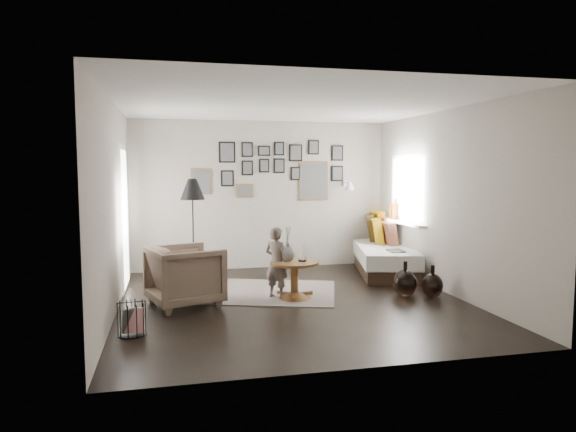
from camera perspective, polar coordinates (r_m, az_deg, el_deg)
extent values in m
plane|color=black|center=(6.97, 0.52, -9.43)|extent=(4.80, 4.80, 0.00)
plane|color=#A1998D|center=(9.10, -2.98, 2.33)|extent=(4.50, 0.00, 4.50)
plane|color=#A1998D|center=(4.47, 7.71, -0.83)|extent=(4.50, 0.00, 4.50)
plane|color=#A1998D|center=(6.61, -18.81, 0.92)|extent=(0.00, 4.80, 4.80)
plane|color=#A1998D|center=(7.60, 17.27, 1.50)|extent=(0.00, 4.80, 4.80)
plane|color=white|center=(6.79, 0.54, 12.31)|extent=(4.80, 4.80, 0.00)
plane|color=white|center=(7.82, -17.75, -0.25)|extent=(0.00, 2.14, 2.14)
plane|color=white|center=(7.82, -17.75, -0.25)|extent=(0.00, 1.88, 1.88)
plane|color=white|center=(7.82, -17.75, -0.25)|extent=(0.00, 1.93, 1.93)
plane|color=white|center=(8.64, 13.22, 3.03)|extent=(0.00, 1.30, 1.30)
plane|color=white|center=(8.64, 13.22, 3.03)|extent=(0.00, 1.14, 1.14)
cube|color=white|center=(8.66, 12.78, -0.74)|extent=(0.15, 1.32, 0.04)
cylinder|color=#8C4C14|center=(8.96, 11.83, 0.51)|extent=(0.10, 0.10, 0.28)
cylinder|color=#8C4C14|center=(9.11, 11.38, 0.41)|extent=(0.08, 0.08, 0.22)
cube|color=brown|center=(8.96, -9.62, 3.82)|extent=(0.35, 0.03, 0.45)
cube|color=black|center=(8.94, -9.61, 3.81)|extent=(0.30, 0.01, 0.40)
cube|color=black|center=(9.00, -6.78, 7.04)|extent=(0.28, 0.03, 0.36)
cube|color=black|center=(8.98, -6.77, 7.05)|extent=(0.23, 0.01, 0.31)
cube|color=black|center=(8.99, -6.75, 4.18)|extent=(0.22, 0.03, 0.28)
cube|color=black|center=(8.98, -6.74, 4.18)|extent=(0.17, 0.01, 0.23)
cube|color=black|center=(9.04, -4.56, 7.37)|extent=(0.20, 0.03, 0.26)
cube|color=black|center=(9.02, -4.55, 7.38)|extent=(0.15, 0.01, 0.21)
cube|color=black|center=(9.04, -4.55, 5.34)|extent=(0.20, 0.03, 0.26)
cube|color=black|center=(9.02, -4.53, 5.34)|extent=(0.15, 0.01, 0.21)
cube|color=black|center=(9.09, -2.68, 7.25)|extent=(0.22, 0.03, 0.18)
cube|color=black|center=(9.07, -2.66, 7.25)|extent=(0.17, 0.01, 0.13)
cube|color=black|center=(9.08, -2.67, 5.61)|extent=(0.18, 0.03, 0.24)
cube|color=black|center=(9.07, -2.65, 5.61)|extent=(0.13, 0.01, 0.19)
cube|color=black|center=(9.14, -1.00, 7.49)|extent=(0.18, 0.03, 0.24)
cube|color=black|center=(9.13, -0.98, 7.50)|extent=(0.13, 0.01, 0.19)
cube|color=black|center=(9.14, -1.00, 5.61)|extent=(0.20, 0.03, 0.26)
cube|color=black|center=(9.12, -0.97, 5.61)|extent=(0.15, 0.01, 0.21)
cube|color=black|center=(9.21, 0.84, 7.04)|extent=(0.24, 0.03, 0.30)
cube|color=black|center=(9.19, 0.87, 7.04)|extent=(0.19, 0.01, 0.25)
cube|color=black|center=(9.20, 0.84, 4.74)|extent=(0.18, 0.03, 0.24)
cube|color=black|center=(9.19, 0.87, 4.74)|extent=(0.13, 0.01, 0.19)
cube|color=brown|center=(9.29, 2.82, 3.94)|extent=(0.55, 0.03, 0.70)
cube|color=black|center=(9.27, 2.85, 3.93)|extent=(0.50, 0.01, 0.65)
cube|color=black|center=(9.29, 2.84, 7.64)|extent=(0.20, 0.03, 0.26)
cube|color=black|center=(9.28, 2.87, 7.64)|extent=(0.15, 0.01, 0.21)
cube|color=black|center=(9.42, 5.49, 6.98)|extent=(0.22, 0.03, 0.28)
cube|color=black|center=(9.41, 5.52, 6.98)|extent=(0.17, 0.01, 0.23)
cube|color=black|center=(9.42, 5.47, 4.73)|extent=(0.22, 0.03, 0.28)
cube|color=black|center=(9.40, 5.50, 4.73)|extent=(0.17, 0.01, 0.23)
cube|color=brown|center=(9.04, -4.84, 2.81)|extent=(0.30, 0.03, 0.24)
cube|color=black|center=(9.02, -4.83, 2.80)|extent=(0.25, 0.01, 0.19)
cube|color=white|center=(9.46, 6.35, 3.63)|extent=(0.06, 0.04, 0.10)
cylinder|color=white|center=(9.34, 6.60, 3.73)|extent=(0.02, 0.24, 0.02)
cone|color=white|center=(9.22, 6.86, 3.33)|extent=(0.18, 0.18, 0.14)
cube|color=beige|center=(7.47, -3.44, -8.38)|extent=(2.58, 2.16, 0.01)
cone|color=brown|center=(7.07, 0.72, -8.82)|extent=(0.49, 0.49, 0.09)
cylinder|color=brown|center=(7.02, 0.72, -7.12)|extent=(0.10, 0.10, 0.38)
cylinder|color=brown|center=(6.97, 0.72, -5.22)|extent=(0.66, 0.66, 0.04)
ellipsoid|color=black|center=(6.95, 0.04, -4.23)|extent=(0.19, 0.19, 0.21)
cylinder|color=black|center=(6.93, 0.04, -3.23)|extent=(0.06, 0.06, 0.04)
cylinder|color=black|center=(6.99, 1.60, -4.95)|extent=(0.11, 0.11, 0.02)
cube|color=black|center=(8.90, 10.65, -5.52)|extent=(1.27, 2.09, 0.23)
cube|color=beige|center=(8.86, 10.67, -4.09)|extent=(1.34, 2.16, 0.25)
cube|color=#BF810A|center=(9.55, 8.91, -1.09)|extent=(0.30, 0.60, 0.57)
cube|color=#30230F|center=(9.41, 8.32, -1.37)|extent=(0.39, 0.56, 0.51)
cube|color=maroon|center=(9.36, 10.21, -1.49)|extent=(0.26, 0.51, 0.49)
cube|color=#BF810A|center=(9.15, 9.38, -1.70)|extent=(0.36, 0.52, 0.47)
cube|color=maroon|center=(9.05, 10.78, -1.93)|extent=(0.23, 0.44, 0.43)
cube|color=black|center=(8.33, 11.88, -3.80)|extent=(0.25, 0.32, 0.02)
imported|color=brown|center=(6.80, -11.36, -6.52)|extent=(1.08, 1.07, 0.78)
cube|color=white|center=(6.83, -11.13, -5.71)|extent=(0.44, 0.45, 0.16)
cylinder|color=black|center=(8.21, -10.40, -7.15)|extent=(0.25, 0.25, 0.03)
cylinder|color=black|center=(8.09, -10.49, -2.27)|extent=(0.02, 0.02, 1.44)
cone|color=black|center=(8.03, -10.57, 2.95)|extent=(0.38, 0.38, 0.32)
cube|color=black|center=(5.82, -16.97, -11.01)|extent=(0.21, 0.16, 0.27)
cube|color=white|center=(5.80, -16.71, -11.05)|extent=(0.20, 0.08, 0.27)
ellipsoid|color=black|center=(7.32, 12.87, -7.31)|extent=(0.33, 0.33, 0.38)
cylinder|color=black|center=(7.27, 12.91, -5.40)|extent=(0.05, 0.05, 0.12)
ellipsoid|color=black|center=(7.38, 15.75, -7.45)|extent=(0.29, 0.29, 0.34)
cylinder|color=black|center=(7.34, 15.79, -5.73)|extent=(0.05, 0.05, 0.12)
imported|color=#6B5C55|center=(7.00, -1.27, -5.22)|extent=(0.42, 0.42, 0.99)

